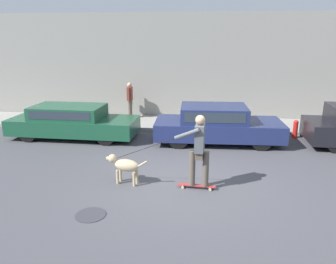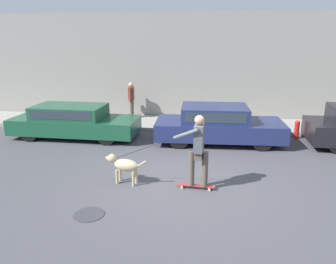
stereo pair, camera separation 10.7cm
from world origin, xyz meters
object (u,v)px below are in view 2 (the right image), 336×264
object	(u,v)px
parked_car_1	(218,125)
skateboarder	(198,148)
pedestrian_with_bag	(132,98)
parked_car_0	(74,122)
dog	(124,165)
fire_hydrant	(297,129)

from	to	relation	value
parked_car_1	skateboarder	distance (m)	3.84
pedestrian_with_bag	parked_car_1	bearing A→B (deg)	-39.65
parked_car_0	skateboarder	world-z (taller)	skateboarder
parked_car_0	pedestrian_with_bag	distance (m)	3.16
dog	parked_car_0	bearing A→B (deg)	-40.27
skateboarder	pedestrian_with_bag	size ratio (longest dim) A/B	1.65
dog	skateboarder	world-z (taller)	skateboarder
pedestrian_with_bag	fire_hydrant	size ratio (longest dim) A/B	2.31
parked_car_1	skateboarder	bearing A→B (deg)	-100.33
dog	skateboarder	distance (m)	1.89
parked_car_1	pedestrian_with_bag	bearing A→B (deg)	141.08
dog	fire_hydrant	distance (m)	6.88
parked_car_0	fire_hydrant	bearing A→B (deg)	7.45
parked_car_0	dog	bearing A→B (deg)	-51.11
parked_car_1	fire_hydrant	world-z (taller)	parked_car_1
parked_car_1	dog	bearing A→B (deg)	-124.60
parked_car_1	fire_hydrant	bearing A→B (deg)	14.10
fire_hydrant	pedestrian_with_bag	bearing A→B (deg)	163.47
parked_car_0	skateboarder	distance (m)	5.97
pedestrian_with_bag	dog	bearing A→B (deg)	-81.31
fire_hydrant	parked_car_1	bearing A→B (deg)	-163.98
parked_car_0	parked_car_1	world-z (taller)	parked_car_1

